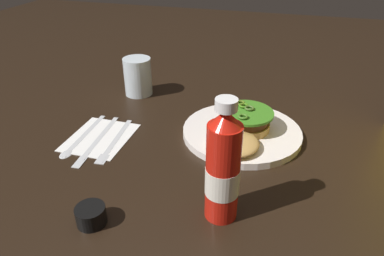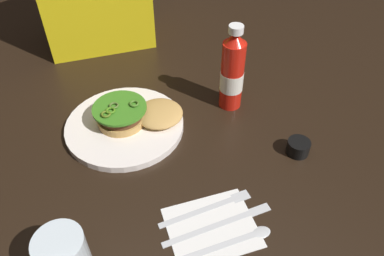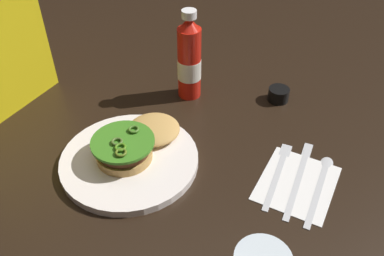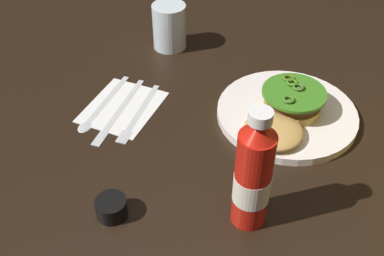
% 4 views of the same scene
% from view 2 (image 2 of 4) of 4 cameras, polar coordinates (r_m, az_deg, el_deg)
% --- Properties ---
extents(ground_plane, '(3.00, 3.00, 0.00)m').
position_cam_2_polar(ground_plane, '(0.87, -1.44, -2.38)').
color(ground_plane, black).
extents(dinner_plate, '(0.28, 0.28, 0.02)m').
position_cam_2_polar(dinner_plate, '(0.91, -10.17, 0.35)').
color(dinner_plate, white).
rests_on(dinner_plate, ground_plane).
extents(burger_sandwich, '(0.21, 0.13, 0.05)m').
position_cam_2_polar(burger_sandwich, '(0.90, -8.66, 2.12)').
color(burger_sandwich, tan).
rests_on(burger_sandwich, dinner_plate).
extents(ketchup_bottle, '(0.06, 0.06, 0.22)m').
position_cam_2_polar(ketchup_bottle, '(0.92, 6.15, 8.36)').
color(ketchup_bottle, red).
rests_on(ketchup_bottle, ground_plane).
extents(condiment_cup, '(0.05, 0.05, 0.03)m').
position_cam_2_polar(condiment_cup, '(0.87, 15.86, -2.82)').
color(condiment_cup, black).
rests_on(condiment_cup, ground_plane).
extents(napkin, '(0.16, 0.14, 0.00)m').
position_cam_2_polar(napkin, '(0.73, 3.02, -14.84)').
color(napkin, white).
rests_on(napkin, ground_plane).
extents(spoon_utensil, '(0.20, 0.03, 0.00)m').
position_cam_2_polar(spoon_utensil, '(0.71, 6.55, -16.59)').
color(spoon_utensil, silver).
rests_on(spoon_utensil, napkin).
extents(butter_knife, '(0.22, 0.03, 0.00)m').
position_cam_2_polar(butter_knife, '(0.73, 5.04, -13.97)').
color(butter_knife, silver).
rests_on(butter_knife, napkin).
extents(fork_utensil, '(0.19, 0.04, 0.00)m').
position_cam_2_polar(fork_utensil, '(0.75, 3.27, -11.67)').
color(fork_utensil, silver).
rests_on(fork_utensil, napkin).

